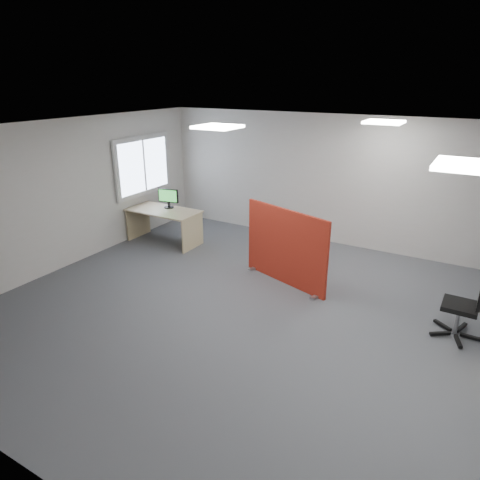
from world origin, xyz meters
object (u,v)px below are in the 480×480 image
at_px(second_desk, 165,218).
at_px(monitor_second, 168,197).
at_px(office_chair, 471,300).
at_px(red_divider, 285,247).

height_order(second_desk, monitor_second, monitor_second).
xyz_separation_m(monitor_second, office_chair, (5.92, -1.03, -0.37)).
height_order(red_divider, monitor_second, red_divider).
distance_m(second_desk, monitor_second, 0.44).
distance_m(monitor_second, office_chair, 6.02).
bearing_deg(office_chair, monitor_second, 171.44).
height_order(red_divider, office_chair, red_divider).
distance_m(second_desk, office_chair, 5.98).
bearing_deg(red_divider, monitor_second, -174.39).
height_order(monitor_second, office_chair, monitor_second).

